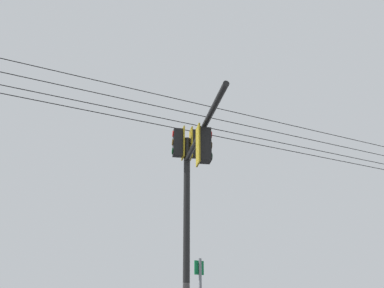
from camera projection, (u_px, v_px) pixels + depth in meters
signal_mast_assembly at (191, 185)px, 11.78m from camera, size 4.68×2.32×7.27m
overhead_wire_span at (142, 107)px, 12.78m from camera, size 4.43×33.98×1.15m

